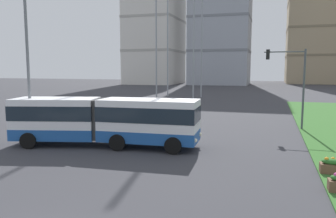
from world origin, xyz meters
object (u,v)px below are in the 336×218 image
car_grey_wagon (143,110)px  traffic_light_far_right (291,76)px  apartment_tower_west (155,21)px  articulated_bus (105,120)px  apartment_tower_westcentre (221,4)px  streetlight_left (28,59)px  flower_planter_3 (333,166)px  apartment_tower_centre (319,17)px

car_grey_wagon → traffic_light_far_right: bearing=-10.2°
apartment_tower_west → articulated_bus: bearing=-72.6°
car_grey_wagon → apartment_tower_west: apartment_tower_west is taller
articulated_bus → car_grey_wagon: size_ratio=2.68×
car_grey_wagon → traffic_light_far_right: size_ratio=0.70×
apartment_tower_west → apartment_tower_westcentre: size_ratio=0.82×
streetlight_left → apartment_tower_westcentre: 88.45m
flower_planter_3 → apartment_tower_west: size_ratio=0.03×
flower_planter_3 → streetlight_left: 18.21m
articulated_bus → apartment_tower_west: size_ratio=0.30×
traffic_light_far_right → apartment_tower_westcentre: size_ratio=0.13×
articulated_bus → traffic_light_far_right: traffic_light_far_right is taller
car_grey_wagon → streetlight_left: streetlight_left is taller
flower_planter_3 → apartment_tower_west: apartment_tower_west is taller
articulated_bus → apartment_tower_westcentre: (-5.55, 85.31, 22.72)m
apartment_tower_west → streetlight_left: bearing=-75.7°
traffic_light_far_right → apartment_tower_west: apartment_tower_west is taller
flower_planter_3 → traffic_light_far_right: (-1.36, 11.77, 3.89)m
traffic_light_far_right → apartment_tower_west: size_ratio=0.16×
car_grey_wagon → streetlight_left: 14.27m
car_grey_wagon → apartment_tower_west: size_ratio=0.11×
articulated_bus → apartment_tower_west: 89.33m
articulated_bus → apartment_tower_west: bearing=107.4°
car_grey_wagon → traffic_light_far_right: (13.65, -2.45, 3.57)m
flower_planter_3 → streetlight_left: (-17.46, 0.98, 5.05)m
traffic_light_far_right → apartment_tower_west: bearing=117.0°
articulated_bus → flower_planter_3: 12.97m
traffic_light_far_right → apartment_tower_centre: size_ratio=0.15×
flower_planter_3 → traffic_light_far_right: bearing=96.6°
flower_planter_3 → apartment_tower_centre: (11.22, 104.04, 21.25)m
articulated_bus → streetlight_left: streetlight_left is taller
articulated_bus → car_grey_wagon: bearing=100.5°
flower_planter_3 → streetlight_left: streetlight_left is taller
flower_planter_3 → traffic_light_far_right: 12.47m
streetlight_left → car_grey_wagon: bearing=79.5°
articulated_bus → car_grey_wagon: (-2.25, 12.15, -0.90)m
car_grey_wagon → flower_planter_3: bearing=-43.5°
apartment_tower_westcentre → apartment_tower_centre: 34.01m
traffic_light_far_right → streetlight_left: 19.42m
apartment_tower_west → apartment_tower_westcentre: 21.22m
car_grey_wagon → apartment_tower_centre: apartment_tower_centre is taller
articulated_bus → streetlight_left: (-4.71, -1.09, 3.83)m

